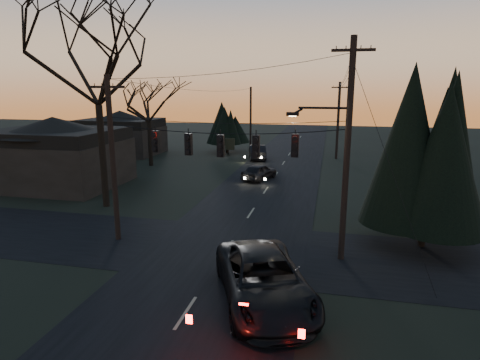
% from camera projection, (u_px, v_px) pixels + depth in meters
% --- Properties ---
extents(main_road, '(8.00, 120.00, 0.02)m').
position_uv_depth(main_road, '(261.00, 197.00, 29.54)').
color(main_road, black).
rests_on(main_road, ground).
extents(cross_road, '(60.00, 7.00, 0.02)m').
position_uv_depth(cross_road, '(228.00, 249.00, 20.03)').
color(cross_road, black).
rests_on(cross_road, ground).
extents(utility_pole_right, '(5.00, 0.30, 10.00)m').
position_uv_depth(utility_pole_right, '(341.00, 259.00, 18.86)').
color(utility_pole_right, black).
rests_on(utility_pole_right, ground).
extents(utility_pole_left, '(1.80, 0.30, 8.50)m').
position_uv_depth(utility_pole_left, '(119.00, 239.00, 21.32)').
color(utility_pole_left, black).
rests_on(utility_pole_left, ground).
extents(utility_pole_far_r, '(1.80, 0.30, 8.50)m').
position_uv_depth(utility_pole_far_r, '(336.00, 159.00, 45.47)').
color(utility_pole_far_r, black).
rests_on(utility_pole_far_r, ground).
extents(utility_pole_far_l, '(0.30, 0.30, 8.00)m').
position_uv_depth(utility_pole_far_l, '(250.00, 146.00, 55.54)').
color(utility_pole_far_l, black).
rests_on(utility_pole_far_l, ground).
extents(span_signal_assembly, '(11.50, 0.44, 1.58)m').
position_uv_depth(span_signal_assembly, '(222.00, 144.00, 18.91)').
color(span_signal_assembly, black).
rests_on(span_signal_assembly, ground).
extents(bare_tree_left, '(11.27, 11.27, 13.56)m').
position_uv_depth(bare_tree_left, '(95.00, 61.00, 25.16)').
color(bare_tree_left, black).
rests_on(bare_tree_left, ground).
extents(evergreen_right, '(4.46, 4.46, 8.05)m').
position_uv_depth(evergreen_right, '(430.00, 157.00, 19.35)').
color(evergreen_right, black).
rests_on(evergreen_right, ground).
extents(bare_tree_dist, '(6.46, 6.46, 9.07)m').
position_uv_depth(bare_tree_dist, '(148.00, 103.00, 40.13)').
color(bare_tree_dist, black).
rests_on(bare_tree_dist, ground).
extents(evergreen_dist, '(3.94, 3.94, 5.91)m').
position_uv_depth(evergreen_dist, '(227.00, 124.00, 49.02)').
color(evergreen_dist, black).
rests_on(evergreen_dist, ground).
extents(house_left_near, '(10.00, 8.00, 5.60)m').
position_uv_depth(house_left_near, '(56.00, 152.00, 32.56)').
color(house_left_near, black).
rests_on(house_left_near, ground).
extents(house_left_far, '(9.00, 7.00, 5.20)m').
position_uv_depth(house_left_far, '(121.00, 132.00, 48.46)').
color(house_left_far, black).
rests_on(house_left_far, ground).
extents(suv_near, '(5.22, 7.17, 1.81)m').
position_uv_depth(suv_near, '(264.00, 280.00, 14.88)').
color(suv_near, black).
rests_on(suv_near, ground).
extents(sedan_oncoming_a, '(2.96, 4.46, 1.41)m').
position_uv_depth(sedan_oncoming_a, '(259.00, 172.00, 34.92)').
color(sedan_oncoming_a, black).
rests_on(sedan_oncoming_a, ground).
extents(sedan_oncoming_b, '(2.86, 5.16, 1.61)m').
position_uv_depth(sedan_oncoming_b, '(257.00, 152.00, 45.02)').
color(sedan_oncoming_b, black).
rests_on(sedan_oncoming_b, ground).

